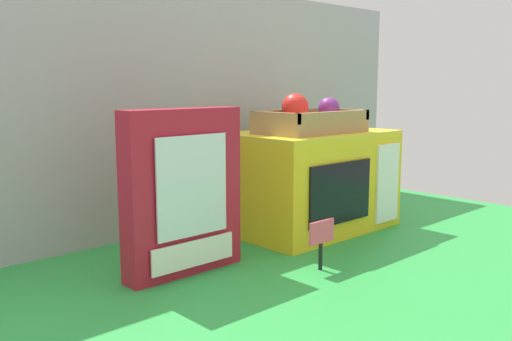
% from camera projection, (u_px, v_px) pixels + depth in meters
% --- Properties ---
extents(ground_plane, '(1.70, 1.70, 0.00)m').
position_uv_depth(ground_plane, '(262.00, 250.00, 1.22)').
color(ground_plane, green).
rests_on(ground_plane, ground).
extents(display_back_panel, '(1.61, 0.03, 0.61)m').
position_uv_depth(display_back_panel, '(184.00, 108.00, 1.38)').
color(display_back_panel, '#A0A3A8').
rests_on(display_back_panel, ground).
extents(toy_microwave, '(0.41, 0.27, 0.25)m').
position_uv_depth(toy_microwave, '(311.00, 181.00, 1.39)').
color(toy_microwave, yellow).
rests_on(toy_microwave, ground).
extents(food_groups_crate, '(0.26, 0.15, 0.09)m').
position_uv_depth(food_groups_crate, '(310.00, 121.00, 1.33)').
color(food_groups_crate, '#A37F51').
rests_on(food_groups_crate, toy_microwave).
extents(cookie_set_box, '(0.25, 0.06, 0.32)m').
position_uv_depth(cookie_set_box, '(184.00, 193.00, 1.05)').
color(cookie_set_box, '#B2192D').
rests_on(cookie_set_box, ground).
extents(price_sign, '(0.07, 0.01, 0.10)m').
position_uv_depth(price_sign, '(321.00, 237.00, 1.08)').
color(price_sign, black).
rests_on(price_sign, ground).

